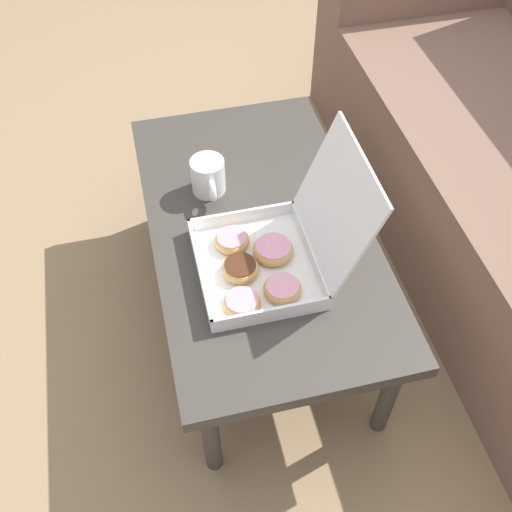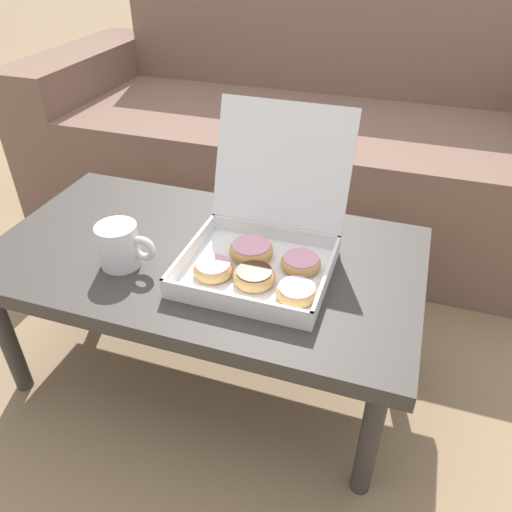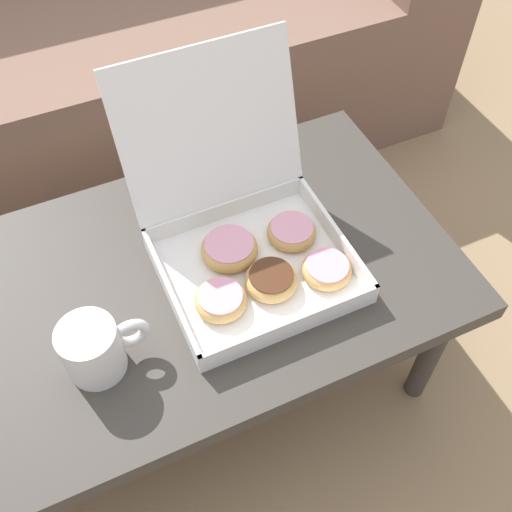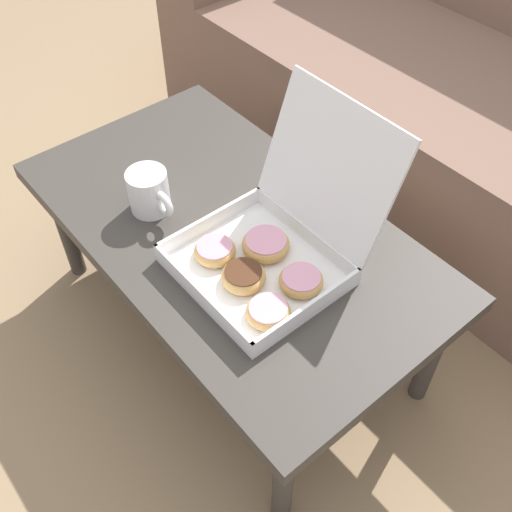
{
  "view_description": "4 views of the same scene",
  "coord_description": "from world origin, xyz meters",
  "views": [
    {
      "loc": [
        1.07,
        -0.41,
        1.6
      ],
      "look_at": [
        0.15,
        -0.19,
        0.45
      ],
      "focal_mm": 42.0,
      "sensor_mm": 36.0,
      "label": 1
    },
    {
      "loc": [
        0.44,
        -1.05,
        1.09
      ],
      "look_at": [
        0.15,
        -0.19,
        0.45
      ],
      "focal_mm": 35.0,
      "sensor_mm": 36.0,
      "label": 2
    },
    {
      "loc": [
        -0.12,
        -0.77,
        1.29
      ],
      "look_at": [
        0.15,
        -0.19,
        0.45
      ],
      "focal_mm": 42.0,
      "sensor_mm": 36.0,
      "label": 3
    },
    {
      "loc": [
        0.79,
        -0.72,
        1.38
      ],
      "look_at": [
        0.15,
        -0.19,
        0.45
      ],
      "focal_mm": 42.0,
      "sensor_mm": 36.0,
      "label": 4
    }
  ],
  "objects": [
    {
      "name": "ground_plane",
      "position": [
        0.0,
        0.0,
        0.0
      ],
      "size": [
        12.0,
        12.0,
        0.0
      ],
      "primitive_type": "plane",
      "color": "#937756"
    },
    {
      "name": "coffee_table",
      "position": [
        0.0,
        -0.14,
        0.36
      ],
      "size": [
        1.05,
        0.59,
        0.4
      ],
      "color": "#3D3833",
      "rests_on": "ground_plane"
    },
    {
      "name": "pastry_box",
      "position": [
        0.16,
        -0.15,
        0.45
      ],
      "size": [
        0.33,
        0.39,
        0.33
      ],
      "color": "white",
      "rests_on": "coffee_table"
    },
    {
      "name": "coffee_mug",
      "position": [
        -0.16,
        -0.25,
        0.45
      ],
      "size": [
        0.14,
        0.1,
        0.1
      ],
      "color": "white",
      "rests_on": "coffee_table"
    }
  ]
}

